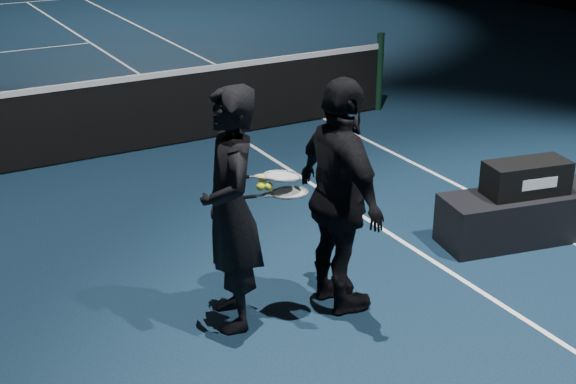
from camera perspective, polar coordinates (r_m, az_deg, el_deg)
name	(u,v)px	position (r m, az deg, el deg)	size (l,w,h in m)	color
net_post_right	(379,72)	(11.46, 6.52, 8.49)	(0.10, 0.10, 1.10)	black
player_bench	(522,216)	(7.80, 16.27, -1.68)	(1.56, 0.52, 0.47)	black
racket_bag	(526,178)	(7.65, 16.59, 0.98)	(0.78, 0.33, 0.31)	black
bag_signature	(540,184)	(7.54, 17.48, 0.57)	(0.36, 0.00, 0.10)	white
player_a	(231,210)	(5.90, -4.10, -1.29)	(0.68, 0.45, 1.88)	black
player_b	(340,198)	(6.10, 3.74, -0.43)	(1.10, 0.46, 1.88)	black
racket_lower	(290,193)	(5.96, 0.12, -0.04)	(0.68, 0.22, 0.03)	black
racket_upper	(282,176)	(5.93, -0.44, 1.15)	(0.68, 0.22, 0.03)	black
tennis_balls	(264,184)	(5.88, -1.72, 0.57)	(0.12, 0.10, 0.12)	yellow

